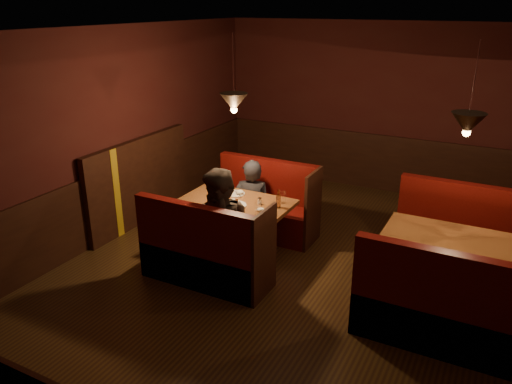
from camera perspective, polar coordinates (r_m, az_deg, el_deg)
The scene contains 9 objects.
room at distance 5.94m, azimuth 4.15°, elevation -0.14°, with size 6.02×7.02×2.92m.
main_table at distance 6.50m, azimuth -2.23°, elevation -2.53°, with size 1.43×0.87×1.00m.
main_bench_far at distance 7.25m, azimuth 1.08°, elevation -2.10°, with size 1.58×0.56×1.07m.
main_bench_near at distance 5.98m, azimuth -5.94°, elevation -7.51°, with size 1.58×0.56×1.07m.
second_table at distance 5.88m, azimuth 21.04°, elevation -6.75°, with size 1.40×0.90×0.79m.
second_bench_far at distance 6.73m, azimuth 22.01°, elevation -5.53°, with size 1.55×0.58×1.11m.
second_bench_near at distance 5.26m, azimuth 19.81°, elevation -12.96°, with size 1.55×0.58×1.11m.
diner_a at distance 6.92m, azimuth -0.48°, elevation 0.46°, with size 0.55×0.36×1.52m, color black.
diner_b at distance 5.85m, azimuth -3.89°, elevation -2.39°, with size 0.84×0.66×1.74m, color #342922.
Camera 1 is at (1.89, -5.06, 3.18)m, focal length 35.00 mm.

